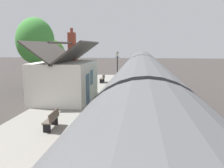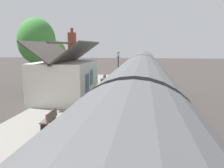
% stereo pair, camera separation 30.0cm
% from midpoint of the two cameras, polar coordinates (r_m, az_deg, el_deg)
% --- Properties ---
extents(ground_plane, '(160.00, 160.00, 0.00)m').
position_cam_midpoint_polar(ground_plane, '(17.73, 4.57, -6.76)').
color(ground_plane, '#383330').
extents(platform, '(32.00, 5.35, 0.81)m').
position_cam_midpoint_polar(platform, '(18.19, -7.10, -5.08)').
color(platform, gray).
rests_on(platform, ground).
extents(platform_edge_coping, '(32.00, 0.36, 0.02)m').
position_cam_midpoint_polar(platform_edge_coping, '(17.63, 0.76, -4.09)').
color(platform_edge_coping, beige).
rests_on(platform_edge_coping, platform).
extents(rail_near, '(52.00, 0.08, 0.14)m').
position_cam_midpoint_polar(rail_near, '(17.70, 9.85, -6.66)').
color(rail_near, gray).
rests_on(rail_near, ground).
extents(rail_far, '(52.00, 0.08, 0.14)m').
position_cam_midpoint_polar(rail_far, '(17.70, 5.16, -6.56)').
color(rail_far, gray).
rests_on(rail_far, ground).
extents(train, '(32.83, 2.73, 4.32)m').
position_cam_midpoint_polar(train, '(9.83, 7.45, -6.43)').
color(train, black).
rests_on(train, ground).
extents(station_building, '(6.20, 4.09, 5.48)m').
position_cam_midpoint_polar(station_building, '(18.30, -10.60, 1.23)').
color(station_building, white).
rests_on(station_building, platform).
extents(bench_near_building, '(1.40, 0.43, 0.88)m').
position_cam_midpoint_polar(bench_near_building, '(26.50, -1.69, 1.40)').
color(bench_near_building, brown).
rests_on(bench_near_building, platform).
extents(bench_platform_end, '(1.42, 0.49, 0.88)m').
position_cam_midpoint_polar(bench_platform_end, '(12.19, -14.09, -8.15)').
color(bench_platform_end, brown).
rests_on(bench_platform_end, platform).
extents(planter_edge_near, '(1.10, 0.32, 0.58)m').
position_cam_midpoint_polar(planter_edge_near, '(12.92, -6.48, -7.86)').
color(planter_edge_near, teal).
rests_on(planter_edge_near, platform).
extents(planter_edge_far, '(1.05, 0.32, 0.57)m').
position_cam_midpoint_polar(planter_edge_far, '(13.81, -4.52, -6.73)').
color(planter_edge_far, teal).
rests_on(planter_edge_far, platform).
extents(planter_by_door, '(0.96, 0.32, 0.56)m').
position_cam_midpoint_polar(planter_by_door, '(20.13, -0.32, -1.67)').
color(planter_by_door, '#9E5138').
rests_on(planter_by_door, platform).
extents(planter_corner_building, '(0.65, 0.65, 0.89)m').
position_cam_midpoint_polar(planter_corner_building, '(25.37, -7.67, 0.98)').
color(planter_corner_building, gray).
rests_on(planter_corner_building, platform).
extents(lamp_post_platform, '(0.32, 0.50, 3.48)m').
position_cam_midpoint_polar(lamp_post_platform, '(24.50, 1.86, 5.40)').
color(lamp_post_platform, black).
rests_on(lamp_post_platform, platform).
extents(tree_far_right, '(3.89, 4.26, 5.81)m').
position_cam_midpoint_polar(tree_far_right, '(29.38, -14.75, 7.18)').
color(tree_far_right, '#4C3828').
rests_on(tree_far_right, ground).
extents(tree_distant, '(4.04, 3.91, 7.77)m').
position_cam_midpoint_polar(tree_distant, '(26.41, -17.35, 9.79)').
color(tree_distant, '#4C3828').
rests_on(tree_distant, ground).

